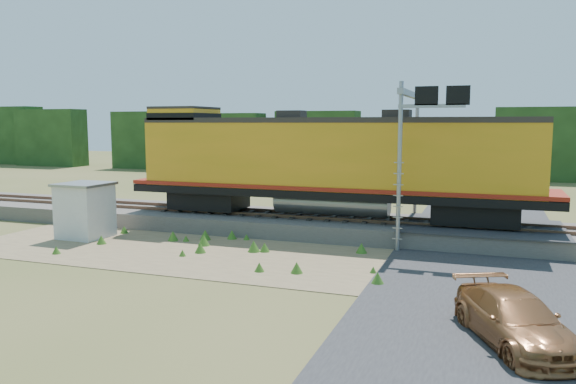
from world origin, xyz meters
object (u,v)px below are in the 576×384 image
at_px(car, 515,319).
at_px(locomotive, 326,161).
at_px(shed, 85,210).
at_px(signal_gantry, 416,125).

bearing_deg(car, locomotive, 99.91).
xyz_separation_m(locomotive, car, (8.30, -11.95, -2.96)).
distance_m(locomotive, shed, 11.81).
bearing_deg(shed, signal_gantry, 17.40).
bearing_deg(car, signal_gantry, 84.32).
bearing_deg(signal_gantry, shed, -164.31).
height_order(locomotive, signal_gantry, signal_gantry).
xyz_separation_m(shed, car, (18.83, -7.10, -0.70)).
relative_size(shed, car, 0.60).
xyz_separation_m(locomotive, signal_gantry, (4.38, -0.67, 1.78)).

